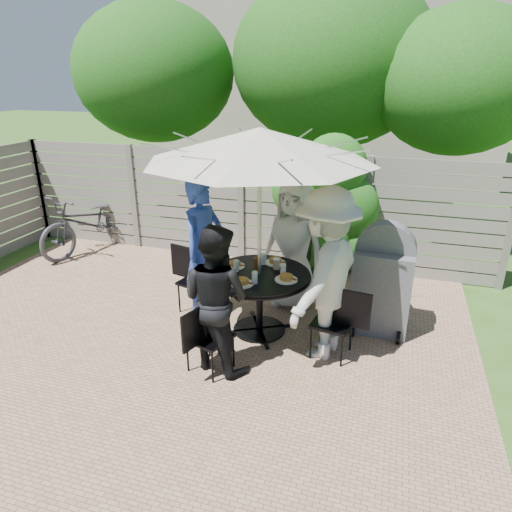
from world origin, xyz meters
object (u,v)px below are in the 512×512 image
(person_left, at_px, (204,250))
(glass_front, at_px, (255,277))
(plate_left, at_px, (234,265))
(glass_right, at_px, (283,270))
(chair_left, at_px, (198,293))
(plate_front, at_px, (242,282))
(umbrella, at_px, (260,145))
(person_back, at_px, (294,246))
(person_right, at_px, (325,275))
(chair_back, at_px, (297,283))
(chair_front, at_px, (210,351))
(glass_back, at_px, (264,259))
(patio_table, at_px, (259,291))
(glass_left, at_px, (236,266))
(bbq_grill, at_px, (382,283))
(syrup_jug, at_px, (257,264))
(person_front, at_px, (216,299))
(plate_right, at_px, (286,278))
(coffee_cup, at_px, (276,264))
(bicycle, at_px, (90,222))
(plate_back, at_px, (275,261))
(chair_right, at_px, (333,336))

(person_left, distance_m, glass_front, 0.97)
(plate_left, bearing_deg, glass_right, -6.48)
(chair_left, bearing_deg, plate_front, -22.23)
(umbrella, xyz_separation_m, person_back, (0.23, 0.80, -1.40))
(person_right, height_order, glass_front, person_right)
(chair_back, distance_m, person_back, 0.61)
(plate_front, bearing_deg, chair_front, -106.14)
(chair_front, relative_size, glass_back, 5.88)
(patio_table, height_order, glass_front, glass_front)
(person_right, relative_size, glass_back, 13.70)
(glass_left, distance_m, bbq_grill, 1.76)
(chair_front, distance_m, syrup_jug, 1.19)
(person_front, bearing_deg, plate_right, -113.45)
(plate_front, bearing_deg, glass_right, 44.73)
(patio_table, xyz_separation_m, coffee_cup, (0.16, 0.18, 0.30))
(coffee_cup, relative_size, bicycle, 0.06)
(glass_back, height_order, syrup_jug, syrup_jug)
(chair_front, bearing_deg, glass_left, 19.16)
(plate_left, relative_size, glass_back, 1.86)
(chair_front, xyz_separation_m, plate_left, (-0.08, 1.03, 0.56))
(plate_right, distance_m, bbq_grill, 1.20)
(plate_back, relative_size, bbq_grill, 0.19)
(syrup_jug, bearing_deg, chair_right, -18.79)
(plate_front, bearing_deg, bicycle, 148.82)
(plate_left, relative_size, plate_right, 1.00)
(glass_back, height_order, coffee_cup, glass_back)
(glass_front, bearing_deg, bicycle, 150.51)
(chair_front, xyz_separation_m, person_right, (1.07, 0.70, 0.71))
(person_front, distance_m, plate_front, 0.47)
(syrup_jug, relative_size, coffee_cup, 1.33)
(chair_right, relative_size, glass_left, 6.05)
(plate_front, height_order, glass_right, glass_right)
(plate_back, height_order, glass_left, glass_left)
(chair_left, relative_size, syrup_jug, 5.52)
(person_right, height_order, glass_left, person_right)
(person_front, distance_m, plate_left, 0.90)
(chair_left, xyz_separation_m, bicycle, (-2.72, 1.53, 0.26))
(glass_right, relative_size, syrup_jug, 0.88)
(chair_front, relative_size, plate_back, 3.17)
(glass_right, distance_m, bicycle, 4.32)
(person_back, bearing_deg, glass_back, -100.42)
(glass_left, height_order, coffee_cup, glass_left)
(chair_front, height_order, glass_right, glass_right)
(glass_front, bearing_deg, chair_right, 0.82)
(umbrella, bearing_deg, coffee_cup, 49.47)
(glass_right, xyz_separation_m, bicycle, (-3.92, 1.77, -0.32))
(patio_table, bearing_deg, plate_right, -16.09)
(plate_right, bearing_deg, bbq_grill, 29.09)
(plate_front, distance_m, syrup_jug, 0.42)
(plate_right, relative_size, bicycle, 0.13)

